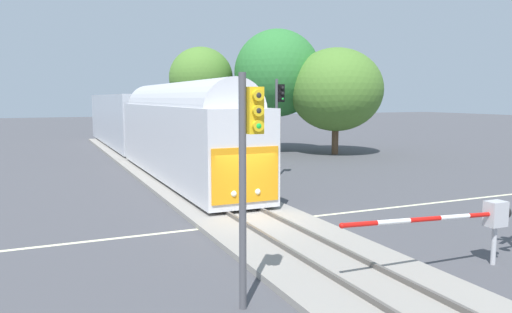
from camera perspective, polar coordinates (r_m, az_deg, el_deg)
ground_plane at (r=18.54m, az=-0.19°, el=-7.68°), size 220.00×220.00×0.00m
road_centre_stripe at (r=18.54m, az=-0.19°, el=-7.67°), size 44.00×0.20×0.01m
railway_track at (r=18.51m, az=-0.19°, el=-7.39°), size 4.40×80.00×0.32m
commuter_train at (r=37.20m, az=-12.70°, el=3.80°), size 3.04×41.49×5.16m
crossing_gate_near at (r=14.80m, az=24.39°, el=-6.40°), size 5.64×0.40×1.80m
traffic_signal_median at (r=10.55m, az=-0.82°, el=0.43°), size 0.53×0.38×5.17m
traffic_signal_far_side at (r=28.31m, az=2.65°, el=5.12°), size 0.53×0.38×5.69m
maple_right_background at (r=40.95m, az=9.22°, el=7.61°), size 7.59×7.59×8.65m
elm_centre_background at (r=43.88m, az=-6.36°, el=8.99°), size 5.55×5.55×9.03m
oak_far_right at (r=42.25m, az=2.47°, el=9.56°), size 7.26×7.26×10.35m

